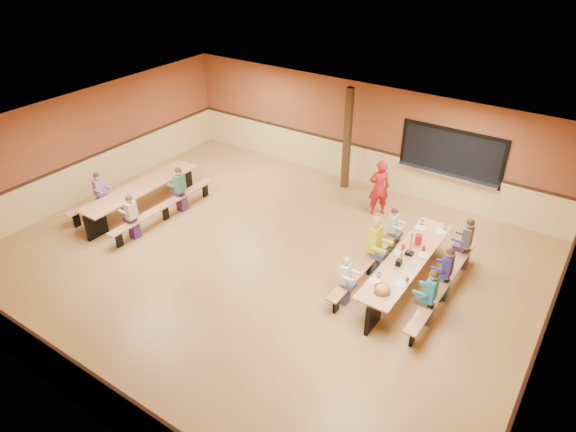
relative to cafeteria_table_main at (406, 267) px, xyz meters
The scene contains 23 objects.
ground 3.34m from the cafeteria_table_main, 162.56° to the right, with size 12.00×12.00×0.00m, color #9D6E3B.
room_envelope 3.30m from the cafeteria_table_main, 162.56° to the right, with size 12.04×10.04×3.02m.
kitchen_pass_through 4.12m from the cafeteria_table_main, 97.77° to the left, with size 2.78×0.28×1.38m.
structural_post 4.88m from the cafeteria_table_main, 134.40° to the left, with size 0.18×0.18×3.00m, color #321F10.
cafeteria_table_main is the anchor object (origin of this frame).
cafeteria_table_second 7.25m from the cafeteria_table_main, behind, with size 1.91×3.70×0.74m.
seated_child_white_left 1.47m from the cafeteria_table_main, 124.22° to the right, with size 0.33×0.27×1.14m, color white, non-canonical shape.
seated_adult_yellow 0.85m from the cafeteria_table_main, behind, with size 0.47×0.38×1.41m, color gold, non-canonical shape.
seated_child_grey_left 1.38m from the cafeteria_table_main, 126.76° to the left, with size 0.34×0.28×1.15m, color silver, non-canonical shape.
seated_child_teal_right 1.17m from the cafeteria_table_main, 44.73° to the right, with size 0.39×0.32×1.26m, color teal, non-canonical shape.
seated_child_navy_right 0.84m from the cafeteria_table_main, ahead, with size 0.38×0.31×1.22m, color navy, non-canonical shape.
seated_child_char_right 1.64m from the cafeteria_table_main, 59.79° to the left, with size 0.39×0.32×1.26m, color #4E5259, non-canonical shape.
seated_child_purple_sec 8.18m from the cafeteria_table_main, 168.63° to the right, with size 0.36×0.29×1.18m, color #8F669E, non-canonical shape.
seated_child_green_sec 6.37m from the cafeteria_table_main, behind, with size 0.39×0.32×1.25m, color #31694D, non-canonical shape.
seated_child_tan_sec 6.66m from the cafeteria_table_main, 162.91° to the right, with size 0.35×0.29×1.17m, color beige, non-canonical shape.
standing_woman 3.16m from the cafeteria_table_main, 126.38° to the left, with size 0.56×0.37×1.55m, color #AE1318.
punch_pitcher 0.73m from the cafeteria_table_main, 93.11° to the left, with size 0.16×0.16×0.22m, color #AC161A.
chip_bowl 1.36m from the cafeteria_table_main, 88.74° to the right, with size 0.32×0.32×0.15m, color orange, non-canonical shape.
napkin_dispenser 0.43m from the cafeteria_table_main, 100.10° to the right, with size 0.10×0.14×0.13m, color black.
condiment_mustard 0.34m from the cafeteria_table_main, 142.82° to the right, with size 0.06×0.06×0.17m, color yellow.
condiment_ketchup 0.33m from the cafeteria_table_main, behind, with size 0.06×0.06×0.17m, color #B2140F.
table_paddle 0.39m from the cafeteria_table_main, 99.88° to the left, with size 0.16×0.16×0.56m.
place_settings 0.27m from the cafeteria_table_main, 90.00° to the right, with size 0.65×3.30×0.11m, color beige, non-canonical shape.
Camera 1 is at (6.01, -7.77, 7.10)m, focal length 32.00 mm.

